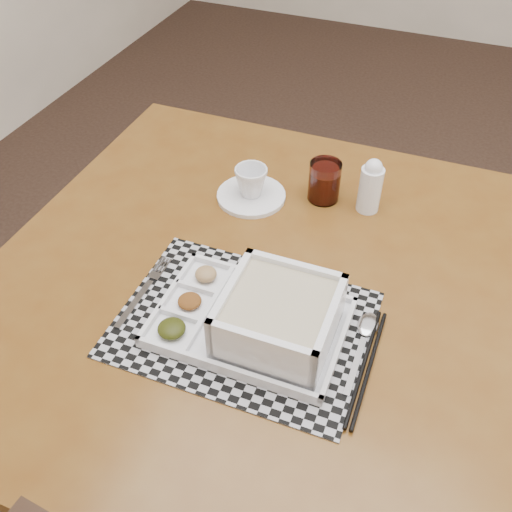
# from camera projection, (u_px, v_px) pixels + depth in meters

# --- Properties ---
(dining_table) EXTENTS (1.05, 1.05, 0.78)m
(dining_table) POSITION_uv_depth(u_px,v_px,m) (265.00, 308.00, 1.12)
(dining_table) COLOR #5B3310
(dining_table) RESTS_ON ground
(placemat) EXTENTS (0.43, 0.32, 0.00)m
(placemat) POSITION_uv_depth(u_px,v_px,m) (243.00, 324.00, 0.98)
(placemat) COLOR #9F9FA6
(placemat) RESTS_ON dining_table
(serving_tray) EXTENTS (0.32, 0.22, 0.10)m
(serving_tray) POSITION_uv_depth(u_px,v_px,m) (269.00, 319.00, 0.94)
(serving_tray) COLOR white
(serving_tray) RESTS_ON placemat
(fork) EXTENTS (0.02, 0.19, 0.00)m
(fork) POSITION_uv_depth(u_px,v_px,m) (145.00, 289.00, 1.04)
(fork) COLOR #B9B9C0
(fork) RESTS_ON placemat
(spoon) EXTENTS (0.04, 0.18, 0.01)m
(spoon) POSITION_uv_depth(u_px,v_px,m) (366.00, 330.00, 0.97)
(spoon) COLOR #B9B9C0
(spoon) RESTS_ON placemat
(chopsticks) EXTENTS (0.02, 0.24, 0.01)m
(chopsticks) POSITION_uv_depth(u_px,v_px,m) (366.00, 367.00, 0.91)
(chopsticks) COLOR black
(chopsticks) RESTS_ON placemat
(saucer) EXTENTS (0.15, 0.15, 0.01)m
(saucer) POSITION_uv_depth(u_px,v_px,m) (251.00, 196.00, 1.24)
(saucer) COLOR white
(saucer) RESTS_ON dining_table
(cup) EXTENTS (0.09, 0.09, 0.07)m
(cup) POSITION_uv_depth(u_px,v_px,m) (251.00, 182.00, 1.22)
(cup) COLOR white
(cup) RESTS_ON saucer
(juice_glass) EXTENTS (0.07, 0.07, 0.09)m
(juice_glass) POSITION_uv_depth(u_px,v_px,m) (324.00, 183.00, 1.22)
(juice_glass) COLOR white
(juice_glass) RESTS_ON dining_table
(creamer_bottle) EXTENTS (0.05, 0.05, 0.12)m
(creamer_bottle) POSITION_uv_depth(u_px,v_px,m) (371.00, 186.00, 1.18)
(creamer_bottle) COLOR white
(creamer_bottle) RESTS_ON dining_table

